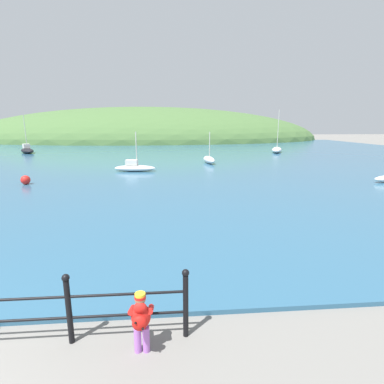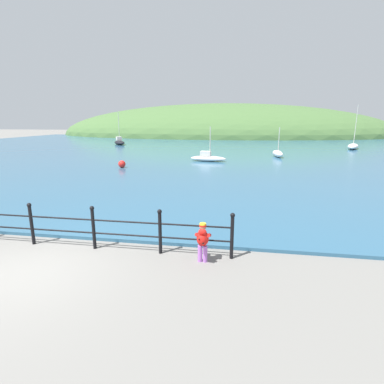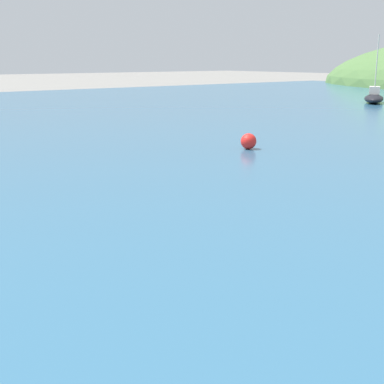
{
  "view_description": "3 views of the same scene",
  "coord_description": "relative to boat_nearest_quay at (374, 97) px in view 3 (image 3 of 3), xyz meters",
  "views": [
    {
      "loc": [
        4.43,
        -2.85,
        3.46
      ],
      "look_at": [
        5.28,
        7.15,
        1.18
      ],
      "focal_mm": 28.0,
      "sensor_mm": 36.0,
      "label": 1
    },
    {
      "loc": [
        4.86,
        -5.58,
        3.42
      ],
      "look_at": [
        3.11,
        4.94,
        0.86
      ],
      "focal_mm": 28.0,
      "sensor_mm": 36.0,
      "label": 2
    },
    {
      "loc": [
        8.83,
        2.57,
        2.96
      ],
      "look_at": [
        2.6,
        7.46,
        0.98
      ],
      "focal_mm": 50.0,
      "sensor_mm": 36.0,
      "label": 3
    }
  ],
  "objects": [
    {
      "name": "mooring_buoy",
      "position": [
        8.51,
        -19.88,
        -0.11
      ],
      "size": [
        0.52,
        0.52,
        0.52
      ],
      "primitive_type": "sphere",
      "color": "red",
      "rests_on": "water"
    },
    {
      "name": "boat_nearest_quay",
      "position": [
        0.0,
        0.0,
        0.0
      ],
      "size": [
        2.98,
        3.6,
        4.43
      ],
      "color": "black",
      "rests_on": "water"
    }
  ]
}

